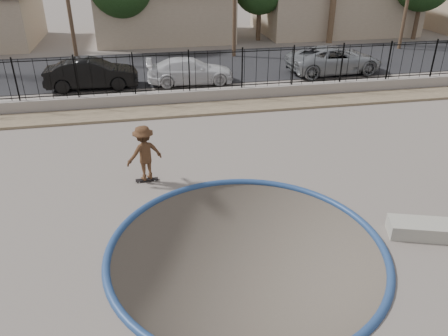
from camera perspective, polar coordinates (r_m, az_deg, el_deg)
ground at (r=22.96m, az=-4.86°, el=7.25°), size 120.00×120.00×2.20m
bowl_pit at (r=11.08m, az=2.97°, el=-10.54°), size 6.84×6.84×1.80m
coping_ring at (r=11.08m, az=2.97°, el=-10.54°), size 7.04×7.04×0.20m
rock_strip at (r=19.95m, az=-4.04°, el=7.64°), size 42.00×1.60×0.11m
retaining_wall at (r=20.91m, az=-4.46°, el=9.27°), size 42.00×0.45×0.60m
fence at (r=20.56m, az=-4.58°, el=12.45°), size 40.00×0.04×1.80m
street at (r=27.39m, az=-6.21°, el=13.00°), size 90.00×8.00×0.04m
house_center at (r=36.33m, az=-7.91°, el=19.63°), size 10.60×8.60×3.90m
house_east at (r=39.73m, az=13.98°, el=19.78°), size 12.60×8.60×3.90m
skater at (r=13.78m, az=-10.33°, el=1.56°), size 1.32×1.05×1.79m
skateboard at (r=14.16m, az=-10.04°, el=-1.50°), size 0.71×0.19×0.06m
concrete_ledge at (r=12.50m, az=24.28°, el=-7.27°), size 1.74×1.16×0.40m
car_b at (r=23.82m, az=-16.90°, el=11.72°), size 4.63×1.65×1.52m
car_c at (r=23.79m, az=-4.42°, el=12.54°), size 4.61×1.93×1.33m
car_d at (r=26.47m, az=14.23°, el=13.57°), size 5.65×2.93×1.52m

